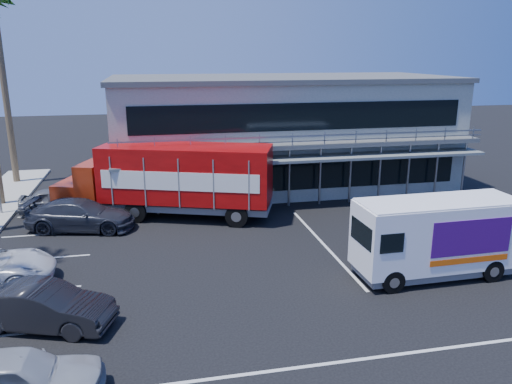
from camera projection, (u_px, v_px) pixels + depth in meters
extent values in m
plane|color=black|center=(302.00, 275.00, 20.44)|extent=(120.00, 120.00, 0.00)
cube|color=gray|center=(281.00, 133.00, 34.24)|extent=(22.00, 10.00, 7.00)
cube|color=#515454|center=(282.00, 78.00, 33.26)|extent=(22.40, 10.40, 0.30)
cube|color=#515454|center=(305.00, 146.00, 28.93)|extent=(22.00, 1.20, 0.25)
cube|color=gray|center=(309.00, 139.00, 28.28)|extent=(22.00, 0.08, 0.90)
cube|color=slate|center=(307.00, 158.00, 28.84)|extent=(22.00, 1.80, 0.15)
cube|color=black|center=(302.00, 177.00, 30.01)|extent=(20.00, 0.06, 1.60)
cube|color=black|center=(303.00, 117.00, 29.05)|extent=(20.00, 0.06, 1.60)
cylinder|color=brown|center=(6.00, 96.00, 33.25)|extent=(0.44, 0.44, 12.00)
cube|color=#99240C|center=(75.00, 193.00, 28.19)|extent=(2.38, 2.96, 1.37)
cube|color=#99240C|center=(95.00, 183.00, 27.86)|extent=(2.04, 3.07, 2.40)
cube|color=black|center=(94.00, 171.00, 27.68)|extent=(0.88, 2.30, 0.80)
cube|color=#B70B0B|center=(186.00, 173.00, 26.98)|extent=(9.57, 5.78, 2.97)
cube|color=slate|center=(187.00, 204.00, 27.45)|extent=(9.42, 5.38, 0.34)
cube|color=white|center=(179.00, 182.00, 25.63)|extent=(7.92, 2.88, 0.97)
cube|color=white|center=(193.00, 169.00, 28.38)|extent=(7.92, 2.88, 0.97)
cylinder|color=black|center=(71.00, 209.00, 27.10)|extent=(1.21, 0.67, 1.19)
cylinder|color=black|center=(92.00, 196.00, 29.50)|extent=(1.21, 0.67, 1.19)
cylinder|color=black|center=(135.00, 212.00, 26.62)|extent=(1.21, 0.67, 1.19)
cylinder|color=black|center=(151.00, 199.00, 29.02)|extent=(1.21, 0.67, 1.19)
cylinder|color=black|center=(237.00, 216.00, 25.90)|extent=(1.21, 0.67, 1.19)
cylinder|color=black|center=(244.00, 202.00, 28.30)|extent=(1.21, 0.67, 1.19)
cube|color=white|center=(437.00, 233.00, 19.88)|extent=(6.60, 2.37, 2.62)
cube|color=slate|center=(434.00, 267.00, 20.27)|extent=(6.33, 2.14, 0.33)
cube|color=black|center=(362.00, 233.00, 19.10)|extent=(0.09, 1.84, 0.89)
cube|color=white|center=(440.00, 201.00, 19.52)|extent=(6.47, 2.32, 0.07)
cube|color=#440B6A|center=(472.00, 237.00, 18.93)|extent=(3.37, 0.09, 1.41)
cube|color=#440B6A|center=(438.00, 219.00, 21.07)|extent=(3.37, 0.09, 1.41)
cube|color=#F2590C|center=(469.00, 260.00, 19.17)|extent=(3.37, 0.08, 0.23)
cylinder|color=black|center=(393.00, 282.00, 18.81)|extent=(0.90, 0.30, 0.90)
cylinder|color=black|center=(370.00, 261.00, 20.68)|extent=(0.90, 0.30, 0.90)
cylinder|color=black|center=(492.00, 271.00, 19.75)|extent=(0.90, 0.30, 0.90)
cylinder|color=black|center=(462.00, 252.00, 21.61)|extent=(0.90, 0.30, 0.90)
imported|color=#A2A5A8|center=(14.00, 379.00, 12.68)|extent=(4.52, 1.95, 1.52)
imported|color=black|center=(44.00, 307.00, 16.32)|extent=(4.80, 2.97, 1.49)
imported|color=#272A34|center=(81.00, 215.00, 25.49)|extent=(5.79, 3.37, 1.58)
imported|color=slate|center=(59.00, 200.00, 28.21)|extent=(4.31, 1.76, 1.46)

